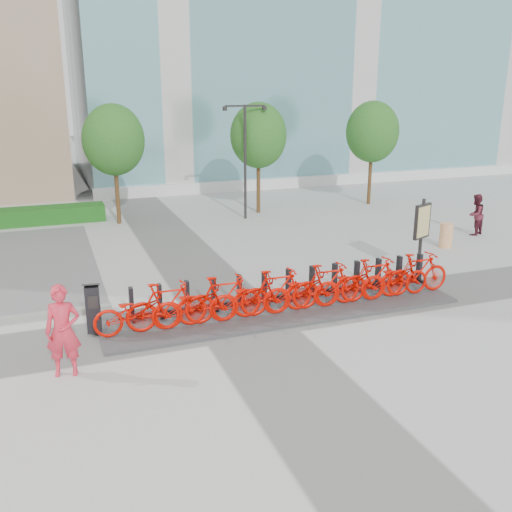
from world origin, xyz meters
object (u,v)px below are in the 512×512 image
object	(u,v)px
pedestrian	(476,215)
construction_barrel	(446,235)
map_sign	(422,225)
bike_0	(137,312)
kiosk	(93,308)
worker_red	(63,331)

from	to	relation	value
pedestrian	construction_barrel	size ratio (longest dim) A/B	1.81
map_sign	bike_0	bearing A→B (deg)	166.64
pedestrian	map_sign	world-z (taller)	map_sign
construction_barrel	pedestrian	bearing A→B (deg)	26.71
bike_0	kiosk	bearing A→B (deg)	65.66
construction_barrel	map_sign	distance (m)	3.72
kiosk	worker_red	xyz separation A→B (m)	(-0.73, -1.83, 0.29)
bike_0	worker_red	xyz separation A→B (m)	(-1.70, -1.39, 0.36)
kiosk	map_sign	world-z (taller)	map_sign
bike_0	map_sign	world-z (taller)	map_sign
worker_red	construction_barrel	world-z (taller)	worker_red
worker_red	pedestrian	size ratio (longest dim) A/B	1.18
map_sign	construction_barrel	bearing A→B (deg)	14.60
worker_red	construction_barrel	size ratio (longest dim) A/B	2.14
kiosk	worker_red	size ratio (longest dim) A/B	0.65
bike_0	map_sign	size ratio (longest dim) A/B	0.85
pedestrian	construction_barrel	world-z (taller)	pedestrian
bike_0	map_sign	bearing A→B (deg)	-79.42
bike_0	pedestrian	world-z (taller)	pedestrian
bike_0	kiosk	xyz separation A→B (m)	(-0.97, 0.44, 0.07)
worker_red	bike_0	bearing A→B (deg)	49.12
worker_red	map_sign	distance (m)	11.39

